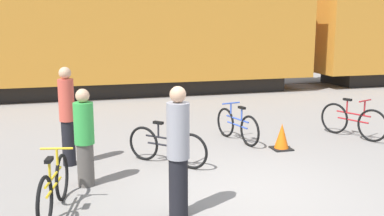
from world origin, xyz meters
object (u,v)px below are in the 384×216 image
Objects in this scene: bicycle_yellow at (54,188)px; person_in_grey at (178,151)px; traffic_cone at (282,137)px; bicycle_maroon at (353,121)px; person_in_green at (84,138)px; freight_train at (140,15)px; bicycle_black at (167,146)px; bicycle_blue at (237,126)px; person_in_red at (67,115)px.

person_in_grey is (1.64, -0.56, 0.55)m from bicycle_yellow.
bicycle_yellow is 2.96× the size of traffic_cone.
bicycle_maroon is 6.27m from person_in_green.
freight_train is 9.85m from person_in_green.
person_in_green is at bearing 33.18° from person_in_grey.
bicycle_black is 2.21m from bicycle_blue.
person_in_green is 4.21m from traffic_cone.
person_in_green is at bearing 106.95° from person_in_red.
person_in_green is at bearing -104.76° from freight_train.
freight_train is 10.99m from bicycle_yellow.
person_in_grey is 3.29× the size of traffic_cone.
bicycle_maroon reaches higher than bicycle_black.
traffic_cone is at bearing 24.40° from bicycle_yellow.
person_in_grey reaches higher than traffic_cone.
person_in_red is (-3.62, -0.74, 0.59)m from bicycle_blue.
bicycle_maroon is at bearing -172.00° from person_in_red.
bicycle_yellow is 0.90× the size of person_in_grey.
bicycle_yellow is 1.17m from person_in_green.
person_in_red reaches higher than traffic_cone.
person_in_green is 1.94m from person_in_grey.
bicycle_black is at bearing -12.55° from person_in_grey.
person_in_green is 0.88× the size of person_in_grey.
freight_train is 9.00m from bicycle_black.
traffic_cone is (4.51, 2.05, -0.12)m from bicycle_yellow.
bicycle_blue reaches higher than traffic_cone.
bicycle_blue is at bearing 171.75° from bicycle_maroon.
bicycle_black is 1.73m from person_in_green.
freight_train reaches higher than bicycle_black.
traffic_cone is (-2.02, -0.46, -0.13)m from bicycle_maroon.
person_in_green is (-2.46, -9.32, -2.04)m from freight_train.
person_in_grey is at bearing -96.76° from freight_train.
person_in_grey is at bearing -147.94° from bicycle_maroon.
person_in_green is at bearing -154.38° from bicycle_black.
person_in_grey reaches higher than bicycle_maroon.
bicycle_yellow is 2.24m from person_in_red.
bicycle_blue is at bearing -82.94° from freight_train.
person_in_red is at bearing -108.39° from freight_train.
bicycle_black is (-0.95, -8.60, -2.49)m from freight_train.
bicycle_yellow is 4.81m from bicycle_blue.
bicycle_blue is 0.89× the size of person_in_grey.
bicycle_yellow is at bearing -143.00° from bicycle_blue.
bicycle_blue is at bearing -67.72° from person_in_green.
bicycle_blue is 3.75m from person_in_red.
person_in_grey reaches higher than bicycle_blue.
freight_train is at bearing 74.14° from bicycle_yellow.
person_in_green reaches higher than bicycle_blue.
person_in_red reaches higher than bicycle_black.
person_in_grey is at bearing -150.12° from person_in_green.
freight_train is 8.79m from person_in_red.
bicycle_black is at bearing -71.71° from person_in_green.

